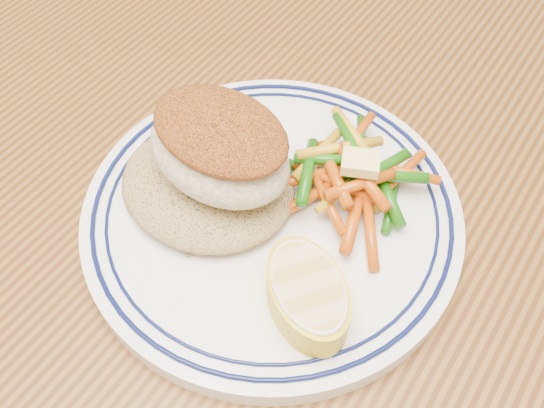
{
  "coord_description": "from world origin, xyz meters",
  "views": [
    {
      "loc": [
        0.14,
        -0.2,
        1.08
      ],
      "look_at": [
        0.01,
        -0.01,
        0.77
      ],
      "focal_mm": 40.0,
      "sensor_mm": 36.0,
      "label": 1
    }
  ],
  "objects": [
    {
      "name": "rice_pilaf",
      "position": [
        -0.03,
        -0.02,
        0.78
      ],
      "size": [
        0.12,
        0.1,
        0.02
      ],
      "primitive_type": "ellipsoid",
      "color": "olive",
      "rests_on": "plate"
    },
    {
      "name": "vegetable_pile",
      "position": [
        0.04,
        0.03,
        0.78
      ],
      "size": [
        0.1,
        0.11,
        0.03
      ],
      "color": "gold",
      "rests_on": "plate"
    },
    {
      "name": "plate",
      "position": [
        0.01,
        -0.01,
        0.76
      ],
      "size": [
        0.25,
        0.25,
        0.02
      ],
      "color": "white",
      "rests_on": "dining_table"
    },
    {
      "name": "lemon_wedge",
      "position": [
        0.07,
        -0.05,
        0.78
      ],
      "size": [
        0.09,
        0.09,
        0.03
      ],
      "color": "yellow",
      "rests_on": "plate"
    },
    {
      "name": "dining_table",
      "position": [
        0.0,
        0.0,
        0.65
      ],
      "size": [
        1.5,
        0.9,
        0.75
      ],
      "color": "#4A2A0E",
      "rests_on": "ground"
    },
    {
      "name": "fish_fillet",
      "position": [
        -0.03,
        -0.01,
        0.81
      ],
      "size": [
        0.11,
        0.08,
        0.05
      ],
      "color": "beige",
      "rests_on": "rice_pilaf"
    },
    {
      "name": "butter_pat",
      "position": [
        0.05,
        0.03,
        0.8
      ],
      "size": [
        0.03,
        0.03,
        0.01
      ],
      "primitive_type": "cube",
      "rotation": [
        0.0,
        0.0,
        0.43
      ],
      "color": "#FAED7A",
      "rests_on": "vegetable_pile"
    }
  ]
}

